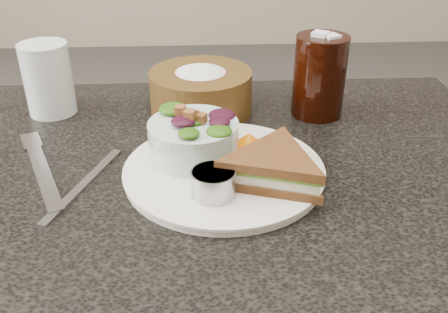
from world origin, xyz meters
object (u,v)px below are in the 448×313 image
sandwich (273,167)px  water_glass (48,79)px  bread_basket (201,85)px  dressing_ramekin (213,183)px  dinner_plate (224,171)px  salad_bowl (193,133)px  cola_glass (320,73)px

sandwich → water_glass: bearing=160.9°
sandwich → bread_basket: (-0.09, 0.26, 0.02)m
dressing_ramekin → bread_basket: (-0.01, 0.28, 0.02)m
dinner_plate → dressing_ramekin: size_ratio=4.79×
dinner_plate → sandwich: 0.08m
dinner_plate → dressing_ramekin: dressing_ramekin is taller
bread_basket → dressing_ramekin: bearing=-87.6°
salad_bowl → cola_glass: 0.27m
salad_bowl → dressing_ramekin: salad_bowl is taller
dinner_plate → cola_glass: 0.27m
dressing_ramekin → water_glass: bearing=133.1°
sandwich → salad_bowl: 0.13m
cola_glass → dressing_ramekin: bearing=-125.9°
dinner_plate → dressing_ramekin: 0.07m
sandwich → dressing_ramekin: (-0.08, -0.03, -0.00)m
dressing_ramekin → water_glass: (-0.28, 0.29, 0.03)m
water_glass → dressing_ramekin: bearing=-46.9°
salad_bowl → dressing_ramekin: (0.02, -0.10, -0.02)m
dressing_ramekin → cola_glass: 0.33m
dinner_plate → cola_glass: bearing=48.6°
water_glass → dinner_plate: bearing=-38.0°
dinner_plate → bread_basket: size_ratio=1.56×
sandwich → bread_basket: bearing=127.7°
bread_basket → cola_glass: bearing=-5.4°
bread_basket → cola_glass: 0.21m
sandwich → cola_glass: cola_glass is taller
bread_basket → salad_bowl: bearing=-94.0°
sandwich → bread_basket: 0.27m
salad_bowl → cola_glass: bearing=37.0°
cola_glass → water_glass: 0.47m
salad_bowl → dressing_ramekin: size_ratio=2.22×
sandwich → cola_glass: size_ratio=1.08×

